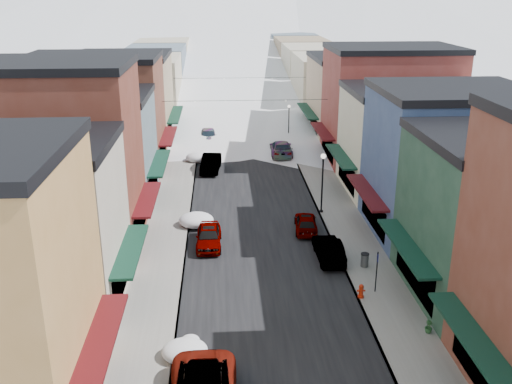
{
  "coord_description": "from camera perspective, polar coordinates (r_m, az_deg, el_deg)",
  "views": [
    {
      "loc": [
        -2.54,
        -16.09,
        16.7
      ],
      "look_at": [
        0.0,
        23.84,
        2.34
      ],
      "focal_mm": 40.0,
      "sensor_mm": 36.0,
      "label": 1
    }
  ],
  "objects": [
    {
      "name": "road",
      "position": [
        77.94,
        -1.7,
        7.36
      ],
      "size": [
        10.0,
        160.0,
        0.01
      ],
      "primitive_type": "cube",
      "color": "black",
      "rests_on": "ground"
    },
    {
      "name": "sidewalk_left",
      "position": [
        77.99,
        -6.59,
        7.3
      ],
      "size": [
        3.2,
        160.0,
        0.15
      ],
      "primitive_type": "cube",
      "color": "gray",
      "rests_on": "ground"
    },
    {
      "name": "sidewalk_right",
      "position": [
        78.42,
        3.16,
        7.47
      ],
      "size": [
        3.2,
        160.0,
        0.15
      ],
      "primitive_type": "cube",
      "color": "gray",
      "rests_on": "ground"
    },
    {
      "name": "curb_left",
      "position": [
        77.92,
        -5.45,
        7.33
      ],
      "size": [
        0.1,
        160.0,
        0.15
      ],
      "primitive_type": "cube",
      "color": "slate",
      "rests_on": "ground"
    },
    {
      "name": "curb_right",
      "position": [
        78.25,
        2.03,
        7.46
      ],
      "size": [
        0.1,
        160.0,
        0.15
      ],
      "primitive_type": "cube",
      "color": "slate",
      "rests_on": "ground"
    },
    {
      "name": "bldg_l_cream",
      "position": [
        32.76,
        -22.36,
        -3.21
      ],
      "size": [
        11.3,
        8.2,
        9.5
      ],
      "color": "beige",
      "rests_on": "ground"
    },
    {
      "name": "bldg_l_brick_near",
      "position": [
        39.65,
        -19.87,
        3.27
      ],
      "size": [
        12.3,
        8.2,
        12.5
      ],
      "color": "maroon",
      "rests_on": "ground"
    },
    {
      "name": "bldg_l_grayblue",
      "position": [
        47.9,
        -16.4,
        4.18
      ],
      "size": [
        11.3,
        9.2,
        9.0
      ],
      "color": "slate",
      "rests_on": "ground"
    },
    {
      "name": "bldg_l_brick_far",
      "position": [
        56.45,
        -15.62,
        7.58
      ],
      "size": [
        13.3,
        9.2,
        11.0
      ],
      "color": "brown",
      "rests_on": "ground"
    },
    {
      "name": "bldg_l_tan",
      "position": [
        66.01,
        -13.03,
        9.04
      ],
      "size": [
        11.3,
        11.2,
        10.0
      ],
      "color": "tan",
      "rests_on": "ground"
    },
    {
      "name": "bldg_r_green",
      "position": [
        34.34,
        23.93,
        -2.4
      ],
      "size": [
        11.3,
        9.2,
        9.5
      ],
      "color": "#204330",
      "rests_on": "ground"
    },
    {
      "name": "bldg_r_blue",
      "position": [
        41.88,
        18.61,
        2.83
      ],
      "size": [
        11.3,
        9.2,
        10.5
      ],
      "color": "#344A77",
      "rests_on": "ground"
    },
    {
      "name": "bldg_r_cream",
      "position": [
        50.36,
        15.34,
        5.02
      ],
      "size": [
        12.3,
        9.2,
        9.0
      ],
      "color": "#EEE6BF",
      "rests_on": "ground"
    },
    {
      "name": "bldg_r_brick_far",
      "position": [
        58.6,
        13.16,
        8.47
      ],
      "size": [
        13.3,
        9.2,
        11.5
      ],
      "color": "maroon",
      "rests_on": "ground"
    },
    {
      "name": "bldg_r_tan",
      "position": [
        68.02,
        9.92,
        9.34
      ],
      "size": [
        11.3,
        11.2,
        9.5
      ],
      "color": "tan",
      "rests_on": "ground"
    },
    {
      "name": "distant_blocks",
      "position": [
        99.93,
        -2.21,
        12.43
      ],
      "size": [
        34.0,
        55.0,
        8.0
      ],
      "color": "gray",
      "rests_on": "ground"
    },
    {
      "name": "overhead_cables",
      "position": [
        64.5,
        -1.36,
        10.37
      ],
      "size": [
        16.4,
        15.04,
        0.04
      ],
      "color": "black",
      "rests_on": "ground"
    },
    {
      "name": "car_silver_sedan",
      "position": [
        39.12,
        -4.74,
        -4.44
      ],
      "size": [
        1.76,
        4.26,
        1.44
      ],
      "primitive_type": "imported",
      "rotation": [
        0.0,
        0.0,
        -0.01
      ],
      "color": "#9EA1A6",
      "rests_on": "ground"
    },
    {
      "name": "car_dark_hatch",
      "position": [
        55.13,
        -4.54,
        2.9
      ],
      "size": [
        2.11,
        4.91,
        1.57
      ],
      "primitive_type": "imported",
      "rotation": [
        0.0,
        0.0,
        -0.09
      ],
      "color": "black",
      "rests_on": "ground"
    },
    {
      "name": "car_silver_wagon",
      "position": [
        65.43,
        -4.8,
        5.56
      ],
      "size": [
        2.25,
        5.21,
        1.49
      ],
      "primitive_type": "imported",
      "rotation": [
        0.0,
        0.0,
        0.03
      ],
      "color": "gray",
      "rests_on": "ground"
    },
    {
      "name": "car_green_sedan",
      "position": [
        37.45,
        7.28,
        -5.7
      ],
      "size": [
        1.56,
        4.35,
        1.43
      ],
      "primitive_type": "imported",
      "rotation": [
        0.0,
        0.0,
        3.15
      ],
      "color": "black",
      "rests_on": "ground"
    },
    {
      "name": "car_gray_suv",
      "position": [
        41.53,
        5.02,
        -3.05
      ],
      "size": [
        1.92,
        4.04,
        1.33
      ],
      "primitive_type": "imported",
      "rotation": [
        0.0,
        0.0,
        3.05
      ],
      "color": "#999CA1",
      "rests_on": "ground"
    },
    {
      "name": "car_black_sedan",
      "position": [
        60.16,
        2.52,
        4.39
      ],
      "size": [
        2.38,
        5.55,
        1.59
      ],
      "primitive_type": "imported",
      "rotation": [
        0.0,
        0.0,
        3.11
      ],
      "color": "black",
      "rests_on": "ground"
    },
    {
      "name": "car_lane_silver",
      "position": [
        74.61,
        -2.54,
        7.43
      ],
      "size": [
        2.18,
        4.87,
        1.63
      ],
      "primitive_type": "imported",
      "rotation": [
        0.0,
        0.0,
        -0.05
      ],
      "color": "#ACB0B5",
      "rests_on": "ground"
    },
    {
      "name": "car_lane_white",
      "position": [
        84.1,
        -1.29,
        8.75
      ],
      "size": [
        2.68,
        5.03,
        1.34
      ],
      "primitive_type": "imported",
      "rotation": [
        0.0,
        0.0,
        3.05
      ],
      "color": "silver",
      "rests_on": "ground"
    },
    {
      "name": "fire_hydrant",
      "position": [
        33.24,
        10.46,
        -9.75
      ],
      "size": [
        0.48,
        0.36,
        0.81
      ],
      "color": "red",
      "rests_on": "sidewalk_right"
    },
    {
      "name": "parking_sign",
      "position": [
        33.48,
        11.99,
        -7.51
      ],
      "size": [
        0.07,
        0.34,
        2.51
      ],
      "color": "black",
      "rests_on": "sidewalk_right"
    },
    {
      "name": "trash_can",
      "position": [
        36.67,
        10.81,
        -6.68
      ],
      "size": [
        0.52,
        0.52,
        0.89
      ],
      "color": "#515356",
      "rests_on": "sidewalk_right"
    },
    {
      "name": "streetlamp_near",
      "position": [
        43.99,
        6.68,
        1.64
      ],
      "size": [
        0.39,
        0.39,
        4.72
      ],
      "color": "black",
      "rests_on": "sidewalk_right"
    },
    {
      "name": "streetlamp_far",
      "position": [
        65.07,
        3.3,
        7.37
      ],
      "size": [
        0.35,
        0.35,
        4.19
      ],
      "color": "black",
      "rests_on": "sidewalk_right"
    },
    {
      "name": "planter_far",
      "position": [
        30.99,
        16.88,
        -12.76
      ],
      "size": [
        0.5,
        0.5,
        0.68
      ],
      "primitive_type": "imported",
      "rotation": [
        0.0,
        0.0,
        0.41
      ],
      "color": "#2A5C2D",
      "rests_on": "sidewalk_right"
    },
    {
      "name": "snow_pile_near",
      "position": [
        28.36,
        -7.09,
        -15.41
      ],
      "size": [
        2.2,
        2.55,
        0.93
      ],
      "color": "white",
      "rests_on": "ground"
    },
    {
      "name": "snow_pile_mid",
      "position": [
        42.43,
        -5.97,
        -2.79
      ],
      "size": [
        2.57,
        2.78,
        1.09
      ],
      "color": "white",
      "rests_on": "ground"
    },
    {
      "name": "snow_pile_far",
      "position": [
        58.24,
        -5.81,
        3.48
      ],
      "size": [
        2.43,
        2.69,
        1.03
      ],
      "color": "white",
      "rests_on": "ground"
    }
  ]
}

